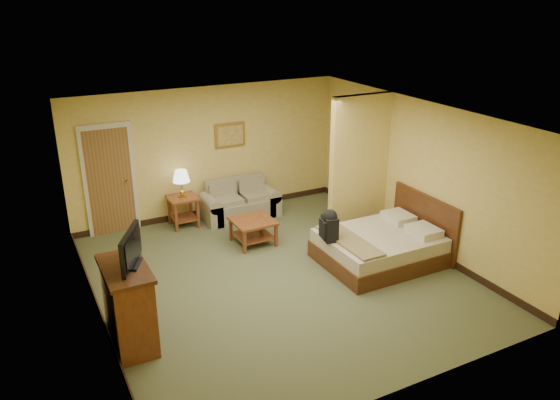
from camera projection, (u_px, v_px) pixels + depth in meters
floor at (278, 277)px, 8.76m from camera, size 6.00×6.00×0.00m
ceiling at (277, 117)px, 7.82m from camera, size 6.00×6.00×0.00m
back_wall at (209, 152)px, 10.77m from camera, size 5.50×0.02×2.60m
left_wall at (90, 237)px, 7.11m from camera, size 0.02×6.00×2.60m
right_wall at (419, 175)px, 9.46m from camera, size 0.02×6.00×2.60m
partition at (359, 166)px, 9.97m from camera, size 1.20×0.15×2.60m
door at (110, 180)px, 10.01m from camera, size 0.94×0.16×2.10m
baseboard at (212, 210)px, 11.21m from camera, size 5.50×0.02×0.12m
loveseat at (240, 205)px, 10.99m from camera, size 1.53×0.71×0.78m
side_table at (183, 207)px, 10.52m from camera, size 0.54×0.54×0.60m
table_lamp at (181, 177)px, 10.29m from camera, size 0.32×0.32×0.54m
coffee_table at (253, 227)px, 9.79m from camera, size 0.72×0.72×0.46m
wall_picture at (230, 135)px, 10.84m from camera, size 0.64×0.04×0.50m
dresser at (129, 305)px, 6.93m from camera, size 0.55×1.04×1.11m
tv at (131, 250)px, 6.70m from camera, size 0.40×0.69×0.46m
bed at (382, 246)px, 9.18m from camera, size 1.93×1.60×1.04m
backpack at (330, 224)px, 8.77m from camera, size 0.25×0.33×0.53m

